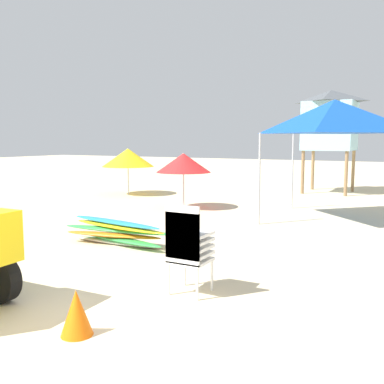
# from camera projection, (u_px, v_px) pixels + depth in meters

# --- Properties ---
(ground) EXTENTS (80.00, 80.00, 0.00)m
(ground) POSITION_uv_depth(u_px,v_px,m) (67.00, 334.00, 4.60)
(ground) COLOR beige
(stacked_plastic_chairs) EXTENTS (0.48, 0.48, 1.20)m
(stacked_plastic_chairs) POSITION_uv_depth(u_px,v_px,m) (187.00, 243.00, 5.67)
(stacked_plastic_chairs) COLOR silver
(stacked_plastic_chairs) RESTS_ON ground
(surfboard_pile) EXTENTS (2.41, 0.72, 0.48)m
(surfboard_pile) POSITION_uv_depth(u_px,v_px,m) (117.00, 232.00, 8.48)
(surfboard_pile) COLOR white
(surfboard_pile) RESTS_ON ground
(popup_canopy) EXTENTS (2.85, 2.85, 3.00)m
(popup_canopy) POSITION_uv_depth(u_px,v_px,m) (334.00, 117.00, 10.81)
(popup_canopy) COLOR #B2B2B7
(popup_canopy) RESTS_ON ground
(lifeguard_tower) EXTENTS (1.98, 1.98, 3.87)m
(lifeguard_tower) POSITION_uv_depth(u_px,v_px,m) (330.00, 120.00, 16.57)
(lifeguard_tower) COLOR olive
(lifeguard_tower) RESTS_ON ground
(beach_umbrella_left) EXTENTS (1.61, 1.61, 1.63)m
(beach_umbrella_left) POSITION_uv_depth(u_px,v_px,m) (183.00, 163.00, 12.87)
(beach_umbrella_left) COLOR beige
(beach_umbrella_left) RESTS_ON ground
(beach_umbrella_mid) EXTENTS (1.90, 1.90, 1.70)m
(beach_umbrella_mid) POSITION_uv_depth(u_px,v_px,m) (128.00, 158.00, 16.16)
(beach_umbrella_mid) COLOR beige
(beach_umbrella_mid) RESTS_ON ground
(traffic_cone_far) EXTENTS (0.34, 0.34, 0.48)m
(traffic_cone_far) POSITION_uv_depth(u_px,v_px,m) (76.00, 313.00, 4.54)
(traffic_cone_far) COLOR orange
(traffic_cone_far) RESTS_ON ground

